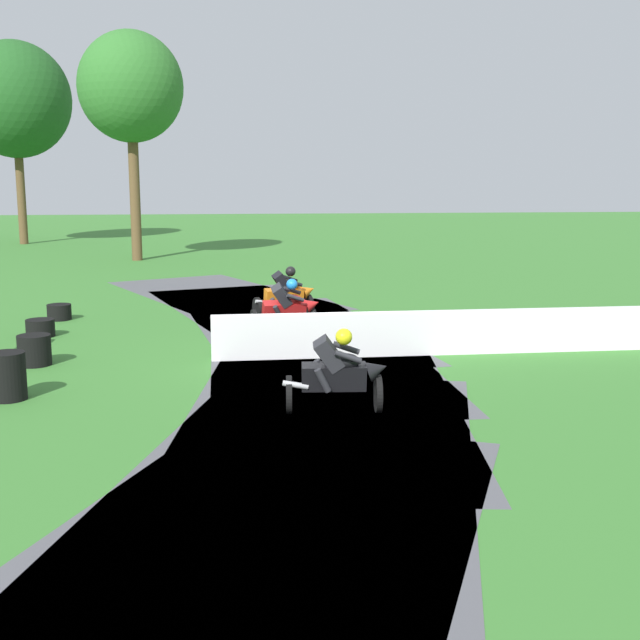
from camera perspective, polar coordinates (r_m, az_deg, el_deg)
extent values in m
plane|color=#38752D|center=(16.84, -0.25, -2.59)|extent=(120.00, 120.00, 0.00)
cube|color=#515156|center=(8.12, -6.45, -17.10)|extent=(7.52, 10.12, 0.01)
cube|color=#515156|center=(10.86, -0.94, -9.82)|extent=(6.50, 9.98, 0.01)
cube|color=#515156|center=(13.82, 0.38, -5.42)|extent=(5.36, 9.64, 0.01)
cube|color=#515156|center=(16.84, -0.26, -2.57)|extent=(4.42, 9.25, 0.01)
cube|color=#515156|center=(19.84, -1.95, -0.63)|extent=(5.65, 9.74, 0.01)
cube|color=#515156|center=(22.79, -4.26, 0.76)|extent=(6.76, 10.03, 0.01)
cube|color=#515156|center=(25.66, -6.97, 1.77)|extent=(7.74, 10.13, 0.01)
cube|color=white|center=(18.34, 18.01, -0.60)|extent=(15.83, 0.57, 0.90)
cylinder|color=black|center=(13.01, 4.04, -5.11)|extent=(0.14, 0.70, 0.70)
cylinder|color=black|center=(12.93, -2.16, -5.19)|extent=(0.14, 0.70, 0.70)
cube|color=black|center=(12.82, 0.97, -3.94)|extent=(1.02, 0.41, 0.44)
ellipsoid|color=black|center=(12.73, 1.79, -2.87)|extent=(0.46, 0.35, 0.29)
cone|color=black|center=(12.83, 4.01, -3.41)|extent=(0.41, 0.40, 0.45)
cylinder|color=#B2B2B7|center=(12.73, -1.71, -4.52)|extent=(0.41, 0.12, 0.17)
cube|color=#28282D|center=(12.67, 0.63, -2.37)|extent=(0.52, 0.39, 0.61)
sphere|color=yellow|center=(12.58, 1.64, -1.17)|extent=(0.26, 0.26, 0.26)
cylinder|color=#28282D|center=(12.84, 1.84, -1.94)|extent=(0.43, 0.11, 0.24)
cylinder|color=#28282D|center=(12.51, 1.95, -2.56)|extent=(0.43, 0.11, 0.24)
cylinder|color=#28282D|center=(12.97, 0.13, -3.55)|extent=(0.28, 0.17, 0.42)
cylinder|color=#28282D|center=(12.64, 0.20, -4.20)|extent=(0.28, 0.17, 0.42)
cylinder|color=black|center=(19.51, -0.55, 0.02)|extent=(0.20, 0.77, 0.77)
cylinder|color=black|center=(19.22, -4.60, -0.16)|extent=(0.20, 0.77, 0.77)
cube|color=red|center=(19.21, -2.50, 0.71)|extent=(1.05, 0.54, 0.47)
ellipsoid|color=red|center=(19.12, -1.92, 1.41)|extent=(0.49, 0.41, 0.32)
cone|color=red|center=(19.30, -0.50, 1.10)|extent=(0.42, 0.42, 0.49)
cylinder|color=#B2B2B7|center=(19.03, -4.21, 0.25)|extent=(0.42, 0.19, 0.18)
cube|color=#28282D|center=(19.01, -2.66, 1.70)|extent=(0.52, 0.48, 0.63)
sphere|color=#1E7FE0|center=(18.93, -1.96, 2.48)|extent=(0.26, 0.26, 0.26)
cylinder|color=#28282D|center=(19.21, -1.95, 2.06)|extent=(0.43, 0.21, 0.25)
cylinder|color=#28282D|center=(18.90, -1.72, 1.55)|extent=(0.43, 0.21, 0.25)
cylinder|color=#28282D|center=(19.31, -3.13, 1.00)|extent=(0.27, 0.25, 0.42)
cylinder|color=#28282D|center=(19.01, -2.92, 0.48)|extent=(0.27, 0.25, 0.42)
cylinder|color=black|center=(21.49, -0.81, 1.00)|extent=(0.28, 0.70, 0.70)
cylinder|color=black|center=(21.02, -4.35, 0.76)|extent=(0.28, 0.70, 0.70)
cube|color=orange|center=(21.15, -2.52, 1.65)|extent=(1.06, 0.62, 0.45)
ellipsoid|color=orange|center=(21.13, -2.02, 2.34)|extent=(0.51, 0.43, 0.29)
cone|color=orange|center=(21.35, -0.78, 2.06)|extent=(0.45, 0.45, 0.46)
cylinder|color=#B2B2B7|center=(20.87, -3.96, 1.24)|extent=(0.42, 0.22, 0.17)
cube|color=black|center=(21.00, -2.66, 2.62)|extent=(0.54, 0.47, 0.61)
sphere|color=black|center=(20.99, -2.05, 3.39)|extent=(0.26, 0.26, 0.26)
cylinder|color=black|center=(21.25, -2.11, 2.88)|extent=(0.43, 0.23, 0.24)
cylinder|color=black|center=(20.93, -1.77, 2.58)|extent=(0.43, 0.23, 0.24)
cylinder|color=black|center=(21.24, -3.13, 1.83)|extent=(0.27, 0.24, 0.42)
cylinder|color=black|center=(20.92, -2.81, 1.51)|extent=(0.27, 0.24, 0.42)
cylinder|color=black|center=(14.66, -20.74, -4.79)|extent=(0.60, 0.60, 0.20)
cylinder|color=black|center=(14.61, -20.79, -4.03)|extent=(0.60, 0.60, 0.20)
cylinder|color=black|center=(14.57, -20.84, -3.27)|extent=(0.60, 0.60, 0.20)
cylinder|color=black|center=(14.52, -20.89, -2.50)|extent=(0.60, 0.60, 0.20)
cylinder|color=black|center=(17.07, -19.13, -2.64)|extent=(0.64, 0.64, 0.20)
cylinder|color=black|center=(17.03, -19.17, -1.98)|extent=(0.64, 0.64, 0.20)
cylinder|color=black|center=(16.99, -19.21, -1.32)|extent=(0.64, 0.64, 0.20)
cylinder|color=black|center=(19.99, -18.78, -0.81)|extent=(0.65, 0.65, 0.20)
cylinder|color=black|center=(19.96, -18.81, -0.24)|extent=(0.65, 0.65, 0.20)
cylinder|color=black|center=(22.12, -17.59, 0.27)|extent=(0.61, 0.61, 0.20)
cylinder|color=black|center=(22.09, -17.62, 0.78)|extent=(0.61, 0.61, 0.20)
cylinder|color=brown|center=(36.25, -12.69, 8.30)|extent=(0.44, 0.44, 5.39)
ellipsoid|color=#2D6B28|center=(36.41, -12.98, 15.47)|extent=(4.36, 4.36, 4.58)
cylinder|color=brown|center=(46.41, -19.98, 8.07)|extent=(0.44, 0.44, 5.02)
ellipsoid|color=#1E511E|center=(46.54, -20.36, 14.12)|extent=(5.66, 5.66, 5.94)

